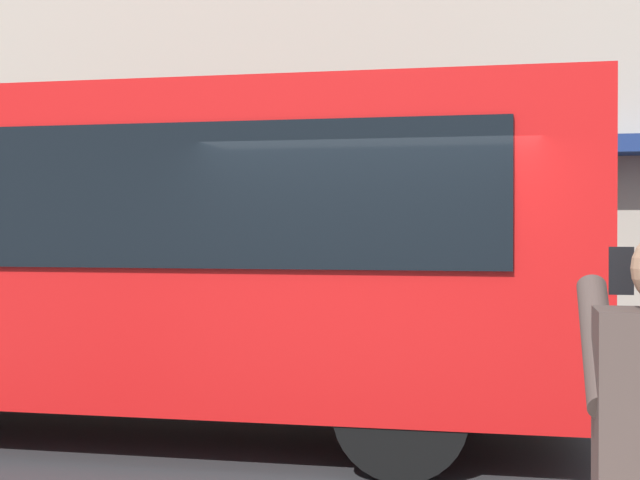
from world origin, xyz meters
TOP-DOWN VIEW (x-y plane):
  - ground_plane at (0.00, 0.00)m, footprint 60.00×60.00m
  - red_bus at (2.77, -0.68)m, footprint 9.05×2.54m

SIDE VIEW (x-z plane):
  - ground_plane at x=0.00m, z-range 0.00..0.00m
  - red_bus at x=2.77m, z-range 0.14..3.22m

